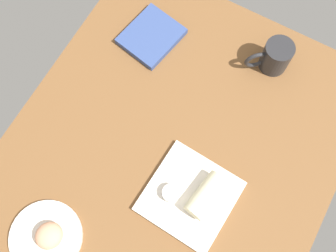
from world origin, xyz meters
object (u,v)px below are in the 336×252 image
Objects in this scene: round_plate at (46,237)px; scone_pastry at (49,236)px; square_plate at (190,196)px; breakfast_wrap at (206,195)px; book_stack at (151,36)px; coffee_mug at (275,56)px; sauce_cup at (171,193)px.

scone_pastry is (-0.91, 1.34, 3.06)cm from round_plate.
breakfast_wrap is (-1.69, 3.76, 3.66)cm from square_plate.
coffee_mug is (-9.65, 36.49, 4.17)cm from book_stack.
scone_pastry is 33.51cm from sauce_cup.
scone_pastry is 0.61× the size of coffee_mug.
breakfast_wrap reaches higher than book_stack.
square_plate is (-28.06, 28.30, 0.10)cm from round_plate.
square_plate is at bearing 134.75° from round_plate.
coffee_mug is at bearing 176.80° from square_plate.
coffee_mug is (-49.72, 7.36, 2.27)cm from sauce_cup.
square_plate is 47.89cm from coffee_mug.
book_stack is (-66.02, -5.52, 0.39)cm from round_plate.
book_stack is at bearing -138.30° from square_plate.
scone_pastry is 0.32× the size of square_plate.
sauce_cup reaches higher than round_plate.
book_stack is (-65.11, -6.86, -2.67)cm from scone_pastry.
round_plate is at bearing -45.25° from square_plate.
sauce_cup is at bearing 137.70° from round_plate.
scone_pastry is 38.38cm from square_plate.
square_plate is at bearing 114.22° from sauce_cup.
coffee_mug is at bearing 104.81° from book_stack.
breakfast_wrap is at bearing 132.85° from round_plate.
coffee_mug reaches higher than round_plate.
book_stack is 37.97cm from coffee_mug.
square_plate is 50.85cm from book_stack.
book_stack is at bearing 145.16° from breakfast_wrap.
square_plate is at bearing 135.19° from scone_pastry.
breakfast_wrap reaches higher than scone_pastry.
coffee_mug is (-75.67, 30.97, 4.56)cm from round_plate.
scone_pastry is 1.48× the size of sauce_cup.
round_plate is at bearing -55.85° from scone_pastry.
sauce_cup reaches higher than book_stack.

